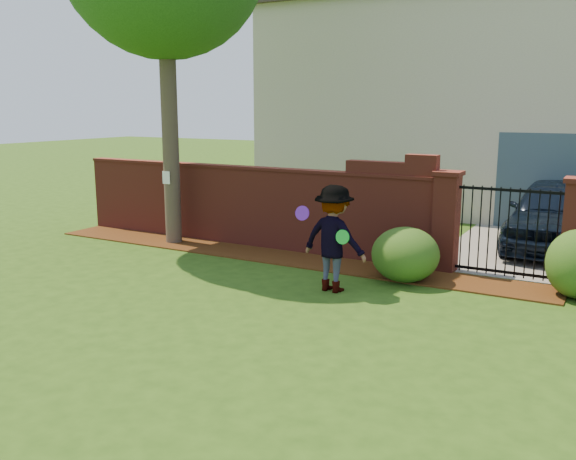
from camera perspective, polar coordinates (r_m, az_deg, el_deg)
The scene contains 14 objects.
ground at distance 9.50m, azimuth -6.84°, elevation -7.42°, with size 80.00×80.00×0.01m, color #284A12.
mulch_bed at distance 12.67m, azimuth -1.40°, elevation -2.44°, with size 11.10×1.08×0.03m, color #3B1E0A.
brick_wall at distance 13.59m, azimuth -3.82°, elevation 2.41°, with size 8.70×0.31×2.16m.
pillar_left at distance 11.79m, azimuth 14.41°, elevation 0.83°, with size 0.50×0.50×1.88m.
pillar_right at distance 11.44m, azimuth 25.09°, elevation -0.22°, with size 0.50×0.50×1.88m.
iron_gate at distance 11.58m, azimuth 19.64°, elevation -0.18°, with size 1.78×0.03×1.60m.
driveway at distance 15.63m, azimuth 22.02°, elevation -0.66°, with size 3.20×8.00×0.01m, color gray.
house at distance 19.70m, azimuth 17.00°, elevation 11.26°, with size 12.40×6.40×6.30m.
car at distance 14.25m, azimuth 23.40°, elevation 1.22°, with size 1.79×4.45×1.52m, color black.
paper_notice at distance 13.84m, azimuth -11.20°, elevation 4.77°, with size 0.20×0.01×0.28m, color white.
shrub_left at distance 11.01m, azimuth 10.79°, elevation -2.25°, with size 1.19×1.19×0.97m, color #204D17.
man at distance 10.19m, azimuth 4.14°, elevation -0.83°, with size 1.15×0.66×1.78m, color gray.
frisbee_purple at distance 10.11m, azimuth 1.33°, elevation 1.57°, with size 0.24×0.24×0.02m, color #6B1EC0.
frisbee_green at distance 9.93m, azimuth 5.07°, elevation -0.65°, with size 0.24×0.24×0.02m, color green.
Camera 1 is at (5.36, -7.22, 3.05)m, focal length 38.46 mm.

